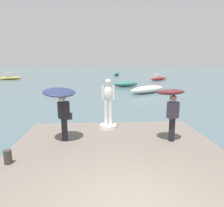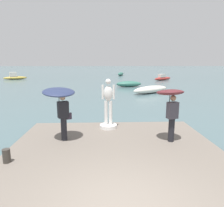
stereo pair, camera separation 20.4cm
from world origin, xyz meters
TOP-DOWN VIEW (x-y plane):
  - ground_plane at (0.00, 40.00)m, footprint 400.00×400.00m
  - pier at (0.00, 1.62)m, footprint 7.20×9.25m
  - statue_white_figure at (-0.16, 5.38)m, footprint 0.76×0.76m
  - onlooker_left at (-1.93, 3.95)m, footprint 1.55×1.56m
  - onlooker_right at (2.04, 3.69)m, footprint 1.20×1.21m
  - mooring_bollard at (-3.18, 2.24)m, footprint 0.22×0.22m
  - boat_near at (4.82, 18.81)m, footprint 4.95×4.08m
  - boat_mid at (-18.40, 38.99)m, footprint 4.57×3.35m
  - boat_far at (3.13, 25.07)m, footprint 3.63×1.68m
  - boat_leftward at (11.01, 35.97)m, footprint 4.56×4.03m
  - boat_rightward at (4.12, 51.12)m, footprint 2.37×4.91m

SIDE VIEW (x-z plane):
  - ground_plane at x=0.00m, z-range 0.00..0.00m
  - pier at x=0.00m, z-range 0.00..0.40m
  - boat_far at x=3.13m, z-range 0.00..0.79m
  - boat_near at x=4.82m, z-range 0.00..0.80m
  - boat_leftward at x=11.01m, z-range -0.18..1.02m
  - boat_rightward at x=4.12m, z-range 0.00..0.90m
  - boat_mid at x=-18.40m, z-range -0.26..1.23m
  - mooring_bollard at x=-3.18m, z-range 0.40..0.81m
  - statue_white_figure at x=-0.16m, z-range 0.14..2.33m
  - onlooker_right at x=2.04m, z-range 0.91..2.90m
  - onlooker_left at x=-1.93m, z-range 0.96..2.97m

